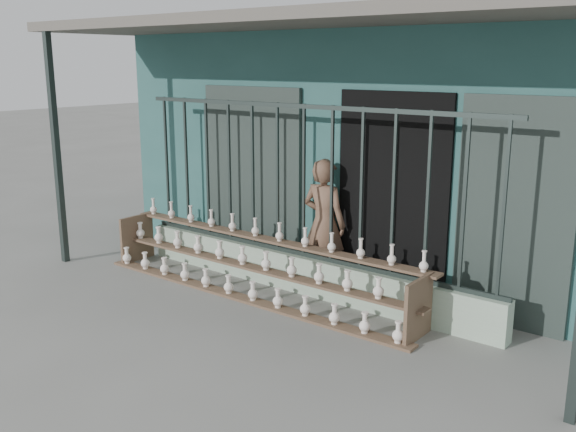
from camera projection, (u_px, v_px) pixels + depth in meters
The scene contains 6 objects.
ground at pixel (230, 325), 6.77m from camera, with size 60.00×60.00×0.00m, color slate.
workshop_building at pixel (420, 136), 9.64m from camera, with size 7.40×6.60×3.21m.
parapet_wall at pixel (303, 274), 7.72m from camera, with size 5.00×0.20×0.45m, color #A6C2A6.
security_fence at pixel (304, 182), 7.45m from camera, with size 5.00×0.04×1.80m.
shelf_rack at pixel (253, 265), 7.62m from camera, with size 4.50×0.68×0.85m.
elderly_woman at pixel (324, 224), 7.78m from camera, with size 0.58×0.38×1.60m, color brown.
Camera 1 is at (4.34, -4.61, 2.73)m, focal length 40.00 mm.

